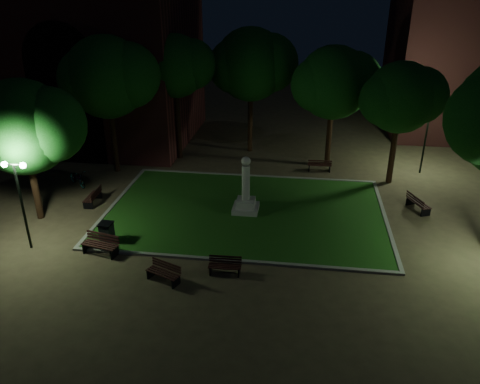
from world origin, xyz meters
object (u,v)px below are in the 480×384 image
object	(u,v)px
trash_bin	(107,233)
monument	(246,196)
bicycle	(77,178)
bench_right_side	(418,204)
bench_left_side	(93,197)
bench_near_left	(164,273)
bench_west_near	(101,245)
bench_near_right	(225,266)
bench_far_side	(320,165)

from	to	relation	value
trash_bin	monument	bearing A→B (deg)	33.73
trash_bin	bicycle	bearing A→B (deg)	125.41
bench_right_side	bicycle	size ratio (longest dim) A/B	0.91
bench_left_side	bicycle	world-z (taller)	bicycle
bench_near_left	bench_west_near	xyz separation A→B (m)	(-3.58, 1.75, 0.06)
bench_near_right	bench_near_left	bearing A→B (deg)	-161.44
bench_west_near	bench_left_side	distance (m)	5.68
bench_near_right	bench_right_side	size ratio (longest dim) A/B	0.83
bench_west_near	bench_right_side	size ratio (longest dim) A/B	1.06
bench_right_side	trash_bin	size ratio (longest dim) A/B	1.62
bench_west_near	bench_far_side	xyz separation A→B (m)	(10.40, 11.90, -0.05)
bench_left_side	bench_far_side	bearing A→B (deg)	115.30
bench_right_side	bicycle	bearing A→B (deg)	66.07
bench_left_side	bench_right_side	distance (m)	18.41
bench_near_right	bench_west_near	world-z (taller)	bench_west_near
bench_near_left	bicycle	distance (m)	12.35
bench_right_side	bench_far_side	bearing A→B (deg)	23.79
bench_left_side	bench_far_side	world-z (taller)	bench_left_side
bench_near_left	bench_near_right	world-z (taller)	bench_near_left
bench_near_right	bench_right_side	world-z (taller)	bench_right_side
bench_west_near	bench_near_left	bearing A→B (deg)	-13.25
bench_near_right	bench_right_side	xyz separation A→B (m)	(9.66, 7.52, 0.06)
bench_right_side	trash_bin	world-z (taller)	trash_bin
bench_near_left	bench_right_side	distance (m)	14.80
bench_left_side	bicycle	bearing A→B (deg)	-141.18
trash_bin	bicycle	distance (m)	7.92
bench_left_side	monument	bearing A→B (deg)	88.46
bench_near_left	bench_near_right	xyz separation A→B (m)	(2.49, 0.92, -0.03)
bench_west_near	bicycle	xyz separation A→B (m)	(-4.69, 7.43, 0.05)
monument	bench_far_side	distance (m)	7.91
monument	trash_bin	size ratio (longest dim) A/B	2.94
bench_near_left	trash_bin	distance (m)	4.58
monument	bicycle	xyz separation A→B (m)	(-10.92, 2.23, -0.45)
bench_right_side	bench_west_near	bearing A→B (deg)	91.17
bench_near_right	bicycle	bearing A→B (deg)	140.88
bench_far_side	bench_left_side	bearing A→B (deg)	26.51
bench_far_side	trash_bin	size ratio (longest dim) A/B	1.45
monument	bench_far_side	world-z (taller)	monument
bench_left_side	bench_right_side	size ratio (longest dim) A/B	0.93
trash_bin	bench_far_side	bearing A→B (deg)	46.15
trash_bin	bench_left_side	bearing A→B (deg)	121.53
bench_far_side	bench_near_right	bearing A→B (deg)	69.96
bench_near_right	bench_far_side	xyz separation A→B (m)	(4.33, 12.74, 0.03)
bench_left_side	bench_far_side	distance (m)	14.70
monument	bench_left_side	distance (m)	8.85
bicycle	bench_near_left	bearing A→B (deg)	-99.40
bench_near_right	bench_far_side	size ratio (longest dim) A/B	0.92
trash_bin	bicycle	world-z (taller)	trash_bin
bench_near_right	bench_left_side	xyz separation A→B (m)	(-8.67, 5.89, 0.05)
monument	bench_right_side	world-z (taller)	monument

